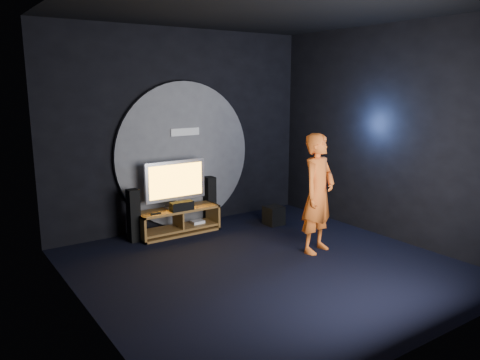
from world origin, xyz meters
name	(u,v)px	position (x,y,z in m)	size (l,w,h in m)	color
floor	(266,266)	(0.00, 0.00, 0.00)	(5.00, 5.00, 0.00)	black
back_wall	(182,130)	(0.00, 2.50, 1.75)	(5.00, 0.04, 3.50)	black
front_wall	(435,173)	(0.00, -2.50, 1.75)	(5.00, 0.04, 3.50)	black
left_wall	(80,162)	(-2.50, 0.00, 1.75)	(0.04, 5.00, 3.50)	black
right_wall	(388,133)	(2.50, 0.00, 1.75)	(0.04, 5.00, 3.50)	black
ceiling	(270,7)	(0.00, 0.00, 3.50)	(5.00, 5.00, 0.01)	black
wall_disc_panel	(184,155)	(0.00, 2.44, 1.30)	(2.60, 0.11, 2.60)	#515156
media_console	(179,223)	(-0.34, 2.05, 0.19)	(1.44, 0.45, 0.45)	olive
tv	(175,182)	(-0.35, 2.12, 0.90)	(1.11, 0.22, 0.82)	silver
center_speaker	(182,206)	(-0.35, 1.90, 0.53)	(0.40, 0.15, 0.15)	black
remote	(156,214)	(-0.82, 1.93, 0.46)	(0.18, 0.05, 0.02)	black
tower_speaker_left	(134,216)	(-1.13, 2.10, 0.44)	(0.18, 0.19, 0.88)	black
tower_speaker_right	(210,200)	(0.43, 2.29, 0.44)	(0.18, 0.19, 0.88)	black
subwoofer	(274,215)	(1.35, 1.54, 0.17)	(0.31, 0.31, 0.34)	black
player	(318,194)	(1.03, 0.07, 0.92)	(0.67, 0.44, 1.83)	orange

